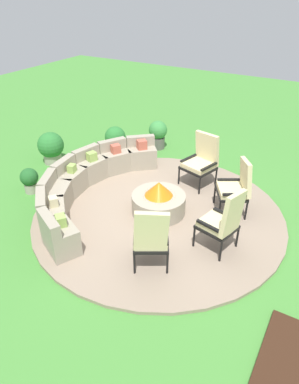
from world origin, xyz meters
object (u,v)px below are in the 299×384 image
object	(u,v)px
potted_plant_2	(158,133)
lounge_chair_back_right	(202,160)
lounge_chair_back_left	(237,186)
lounge_chair_front_left	(151,236)
curved_stone_bench	(87,182)
lounge_chair_front_right	(223,221)
potted_plant_1	(51,147)
potted_plant_0	(115,140)
fire_pit	(159,201)
potted_plant_3	(30,179)

from	to	relation	value
potted_plant_2	lounge_chair_back_right	bearing A→B (deg)	-125.62
lounge_chair_back_right	lounge_chair_back_left	bearing A→B (deg)	161.88
lounge_chair_front_left	lounge_chair_back_right	xyz separation A→B (m)	(2.78, 0.36, -0.00)
curved_stone_bench	lounge_chair_front_left	distance (m)	2.46
lounge_chair_front_right	potted_plant_1	world-z (taller)	lounge_chair_front_right
lounge_chair_front_left	potted_plant_0	size ratio (longest dim) A/B	1.47
lounge_chair_back_left	potted_plant_1	size ratio (longest dim) A/B	1.41
fire_pit	lounge_chair_front_left	size ratio (longest dim) A/B	0.90
lounge_chair_front_left	lounge_chair_back_left	xyz separation A→B (m)	(2.10, -0.63, -0.01)
lounge_chair_front_right	potted_plant_1	xyz separation A→B (m)	(1.06, 4.75, -0.22)
lounge_chair_back_right	potted_plant_2	xyz separation A→B (m)	(1.27, 1.77, -0.21)
lounge_chair_back_right	potted_plant_0	world-z (taller)	lounge_chair_back_right
lounge_chair_back_right	potted_plant_1	xyz separation A→B (m)	(-0.81, 3.59, -0.21)
curved_stone_bench	lounge_chair_back_right	distance (m)	2.45
lounge_chair_front_left	potted_plant_0	bearing A→B (deg)	102.11
lounge_chair_front_right	potted_plant_2	distance (m)	4.29
potted_plant_0	lounge_chair_back_right	bearing A→B (deg)	-97.41
potted_plant_0	potted_plant_1	world-z (taller)	potted_plant_1
potted_plant_0	potted_plant_3	bearing A→B (deg)	167.70
fire_pit	lounge_chair_front_left	xyz separation A→B (m)	(-1.33, -0.60, 0.32)
lounge_chair_front_right	potted_plant_0	xyz separation A→B (m)	(2.19, 3.63, -0.20)
lounge_chair_front_right	potted_plant_3	world-z (taller)	lounge_chair_front_right
lounge_chair_front_right	lounge_chair_back_left	world-z (taller)	lounge_chair_front_right
fire_pit	lounge_chair_front_right	xyz separation A→B (m)	(-0.42, -1.40, 0.33)
lounge_chair_back_left	potted_plant_0	world-z (taller)	lounge_chair_back_left
lounge_chair_back_left	fire_pit	bearing A→B (deg)	91.72
lounge_chair_front_right	potted_plant_3	size ratio (longest dim) A/B	2.11
lounge_chair_front_right	potted_plant_1	size ratio (longest dim) A/B	1.48
curved_stone_bench	potted_plant_0	distance (m)	2.08
potted_plant_3	lounge_chair_back_left	bearing A→B (deg)	-70.65
potted_plant_3	lounge_chair_front_left	bearing A→B (deg)	-101.76
lounge_chair_back_right	potted_plant_2	bearing A→B (deg)	-19.51
lounge_chair_back_left	potted_plant_3	bearing A→B (deg)	79.18
potted_plant_3	potted_plant_0	bearing A→B (deg)	-12.30
lounge_chair_back_left	potted_plant_2	bearing A→B (deg)	24.72
fire_pit	lounge_chair_back_left	world-z (taller)	lounge_chair_back_left
curved_stone_bench	lounge_chair_back_left	bearing A→B (deg)	-70.95
lounge_chair_back_left	potted_plant_0	size ratio (longest dim) A/B	1.43
lounge_chair_back_right	potted_plant_3	bearing A→B (deg)	50.84
lounge_chair_back_left	lounge_chair_front_right	bearing A→B (deg)	157.73
curved_stone_bench	potted_plant_0	world-z (taller)	curved_stone_bench
lounge_chair_back_right	potted_plant_1	bearing A→B (deg)	28.80
potted_plant_3	fire_pit	bearing A→B (deg)	-77.06
lounge_chair_back_left	lounge_chair_back_right	size ratio (longest dim) A/B	0.98
lounge_chair_back_left	potted_plant_3	world-z (taller)	lounge_chair_back_left
lounge_chair_back_left	potted_plant_1	world-z (taller)	lounge_chair_back_left
curved_stone_bench	lounge_chair_front_left	size ratio (longest dim) A/B	3.48
potted_plant_1	potted_plant_0	bearing A→B (deg)	-44.60
fire_pit	potted_plant_0	xyz separation A→B (m)	(1.77, 2.23, 0.12)
lounge_chair_back_right	potted_plant_0	bearing A→B (deg)	8.70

